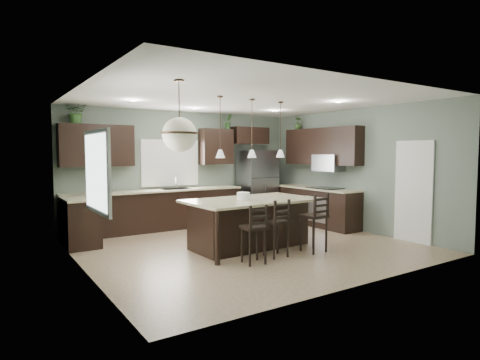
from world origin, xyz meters
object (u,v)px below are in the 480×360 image
refrigerator (257,185)px  bar_stool_center (276,228)px  serving_dish (243,196)px  plant_back_left (76,112)px  bar_stool_left (254,234)px  bar_stool_right (314,222)px  kitchen_island (252,223)px

refrigerator → bar_stool_center: (-1.94, -3.25, -0.42)m
serving_dish → plant_back_left: bearing=130.8°
bar_stool_left → bar_stool_center: bar_stool_center is taller
bar_stool_left → bar_stool_right: (1.35, 0.04, 0.05)m
bar_stool_left → bar_stool_center: (0.57, 0.14, 0.01)m
serving_dish → bar_stool_right: bearing=-43.0°
serving_dish → bar_stool_center: 0.93m
kitchen_island → serving_dish: (-0.20, -0.01, 0.53)m
serving_dish → bar_stool_center: bearing=-77.9°
refrigerator → plant_back_left: size_ratio=3.85×
bar_stool_left → bar_stool_center: 0.59m
bar_stool_left → bar_stool_right: 1.36m
bar_stool_center → kitchen_island: bearing=88.7°
bar_stool_right → refrigerator: bearing=68.7°
serving_dish → bar_stool_center: size_ratio=0.24×
bar_stool_left → bar_stool_center: size_ratio=0.97×
refrigerator → bar_stool_right: (-1.16, -3.36, -0.39)m
bar_stool_left → bar_stool_right: size_ratio=0.91×
plant_back_left → bar_stool_center: bearing=-54.3°
kitchen_island → bar_stool_left: bearing=-125.3°
bar_stool_center → plant_back_left: plant_back_left is taller
kitchen_island → bar_stool_left: size_ratio=2.51×
kitchen_island → bar_stool_center: 0.78m
serving_dish → plant_back_left: plant_back_left is taller
refrigerator → kitchen_island: size_ratio=0.75×
bar_stool_right → serving_dish: bearing=134.7°
serving_dish → bar_stool_left: (-0.41, -0.92, -0.51)m
kitchen_island → bar_stool_center: (-0.03, -0.78, 0.04)m
serving_dish → bar_stool_left: 1.12m
refrigerator → bar_stool_right: 3.57m
kitchen_island → bar_stool_right: (0.74, -0.89, 0.08)m
serving_dish → bar_stool_left: serving_dish is taller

